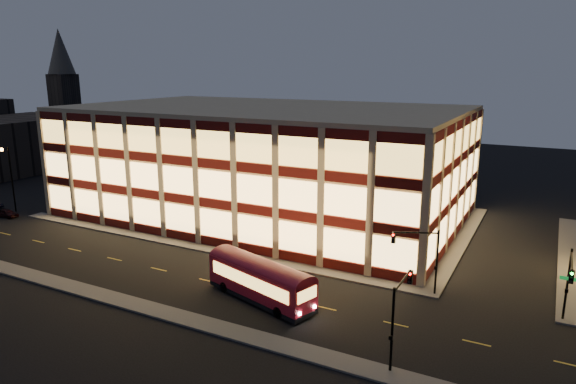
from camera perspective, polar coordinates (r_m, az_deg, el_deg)
The scene contains 15 objects.
ground at distance 56.08m, azimuth -8.54°, elevation -6.80°, with size 200.00×200.00×0.00m, color black.
sidewalk_office_south at distance 58.53m, azimuth -10.34°, elevation -5.92°, with size 54.00×2.00×0.15m, color #514F4C.
sidewalk_office_east at distance 62.79m, azimuth 18.65°, elevation -5.07°, with size 2.00×30.00×0.15m, color #514F4C.
sidewalk_tower_west at distance 62.26m, azimuth 28.72°, elevation -6.23°, with size 2.00×30.00×0.15m, color #514F4C.
sidewalk_near at distance 47.08m, azimuth -18.08°, elevation -11.38°, with size 100.00×2.00×0.15m, color #514F4C.
office_building at distance 69.41m, azimuth -2.45°, elevation 3.52°, with size 50.45×30.45×14.50m.
bg_building_a at distance 112.10m, azimuth -29.33°, elevation 4.51°, with size 18.00×28.00×10.00m, color #2D2621.
church_tower at distance 130.98m, azimuth -23.42°, elevation 7.98°, with size 5.00×5.00×18.00m, color #2D2621.
church_spire at distance 130.61m, azimuth -24.02°, elevation 14.08°, with size 6.00×6.00×10.00m, color #4C473F.
traffic_signal_far at distance 46.00m, azimuth 14.56°, elevation -6.30°, with size 3.79×1.87×6.00m.
traffic_signal_right at distance 44.29m, azimuth 28.77°, elevation -8.42°, with size 1.20×4.37×6.00m.
traffic_signal_near at distance 35.58m, azimuth 12.27°, elevation -12.22°, with size 0.32×4.45×6.00m.
street_lamp_a at distance 79.57m, azimuth -28.52°, elevation 1.86°, with size 0.44×1.22×9.02m.
trolley_bus at distance 44.35m, azimuth -3.08°, elevation -9.52°, with size 11.11×5.75×3.66m.
parked_car_0 at distance 78.09m, azimuth -28.76°, elevation -2.07°, with size 1.33×3.30×1.13m, color black.
Camera 1 is at (31.51, -42.11, 19.48)m, focal length 32.00 mm.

